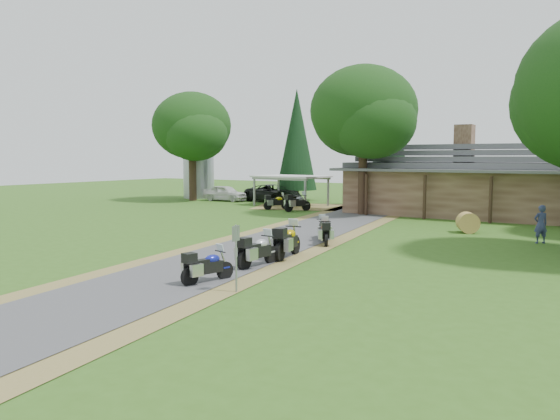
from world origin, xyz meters
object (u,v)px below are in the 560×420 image
Objects in this scene: carport at (291,191)px; motorcycle_row_b at (258,249)px; motorcycle_carport_a at (276,201)px; motorcycle_carport_b at (298,202)px; car_white_sedan at (225,191)px; car_dark_suv at (273,189)px; lodge at (506,180)px; motorcycle_row_d at (325,231)px; hay_bale at (468,223)px; motorcycle_row_a at (208,265)px; silo at (199,167)px; motorcycle_row_c at (288,240)px; motorcycle_row_e at (323,228)px.

motorcycle_row_b is at bearing -56.06° from carport.
motorcycle_carport_b is (2.05, -0.35, 0.08)m from motorcycle_carport_a.
carport is at bearing 33.91° from motorcycle_row_b.
car_dark_suv reaches higher than car_white_sedan.
lodge reaches higher than motorcycle_row_d.
motorcycle_carport_b is (-8.71, 12.27, 0.10)m from motorcycle_row_d.
car_white_sedan is at bearing 157.90° from hay_bale.
motorcycle_carport_b is (-9.14, 21.02, 0.12)m from motorcycle_row_a.
silo is 16.24m from motorcycle_carport_b.
carport is 19.64m from motorcycle_row_d.
motorcycle_row_c is 5.07m from motorcycle_row_e.
carport reaches higher than motorcycle_row_a.
carport is at bearing -98.77° from car_white_sedan.
motorcycle_row_c is at bearing 154.24° from motorcycle_row_d.
hay_bale is (13.24, -4.96, -0.17)m from motorcycle_carport_b.
carport reaches higher than motorcycle_row_b.
motorcycle_row_a reaches higher than motorcycle_row_e.
motorcycle_carport_a is 2.08m from motorcycle_carport_b.
silo is at bearing 36.56° from motorcycle_row_c.
silo is 3.57× the size of motorcycle_row_e.
car_dark_suv is 23.27m from motorcycle_row_d.
motorcycle_row_d is (-0.32, 3.77, -0.12)m from motorcycle_row_c.
car_white_sedan is at bearing 51.96° from motorcycle_row_a.
motorcycle_row_d is 1.39m from motorcycle_row_e.
motorcycle_carport_a reaches higher than motorcycle_row_d.
motorcycle_row_a is at bearing -117.79° from motorcycle_carport_a.
silo reaches higher than motorcycle_row_d.
motorcycle_row_c is 3.79m from motorcycle_row_d.
motorcycle_row_d is (18.93, -16.84, -0.29)m from car_white_sedan.
lodge reaches higher than motorcycle_row_b.
lodge is at bearing -46.09° from motorcycle_row_d.
silo reaches higher than hay_bale.
motorcycle_row_b is 7.10m from motorcycle_row_e.
lodge is 28.20m from silo.
lodge is 16.64m from motorcycle_row_e.
silo is 28.74m from motorcycle_row_e.
lodge is 16.06m from motorcycle_carport_a.
motorcycle_row_b reaches higher than motorcycle_row_e.
motorcycle_carport_b reaches higher than motorcycle_row_a.
motorcycle_row_d is 0.97× the size of motorcycle_carport_a.
car_white_sedan is 29.75m from motorcycle_row_b.
lodge is 11.78× the size of motorcycle_carport_a.
car_white_sedan reaches higher than motorcycle_row_b.
car_white_sedan is 9.20m from motorcycle_carport_a.
motorcycle_row_b is at bearing -45.64° from silo.
car_dark_suv is 30.78m from motorcycle_row_a.
car_white_sedan is 28.20m from motorcycle_row_c.
car_white_sedan is 3.16× the size of motorcycle_row_a.
silo reaches higher than motorcycle_row_b.
motorcycle_row_c reaches higher than motorcycle_row_d.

